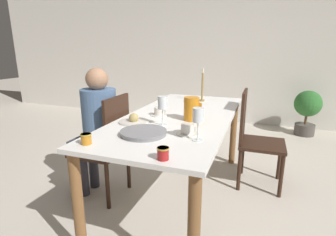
% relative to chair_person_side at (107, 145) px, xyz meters
% --- Properties ---
extents(ground_plane, '(20.00, 20.00, 0.00)m').
position_rel_chair_person_side_xyz_m(ground_plane, '(0.61, 0.20, -0.49)').
color(ground_plane, beige).
extents(wall_back, '(10.00, 0.06, 2.60)m').
position_rel_chair_person_side_xyz_m(wall_back, '(0.61, 2.97, 0.81)').
color(wall_back, silver).
rests_on(wall_back, ground_plane).
extents(dining_table, '(0.86, 1.95, 0.78)m').
position_rel_chair_person_side_xyz_m(dining_table, '(0.61, 0.20, 0.18)').
color(dining_table, white).
rests_on(dining_table, ground_plane).
extents(chair_person_side, '(0.42, 0.42, 0.94)m').
position_rel_chair_person_side_xyz_m(chair_person_side, '(0.00, 0.00, 0.00)').
color(chair_person_side, '#331E14').
rests_on(chair_person_side, ground_plane).
extents(chair_opposite, '(0.42, 0.42, 0.94)m').
position_rel_chair_person_side_xyz_m(chair_opposite, '(1.23, 0.69, 0.00)').
color(chair_opposite, '#331E14').
rests_on(chair_opposite, ground_plane).
extents(person_seated, '(0.39, 0.41, 1.18)m').
position_rel_chair_person_side_xyz_m(person_seated, '(-0.09, 0.01, 0.20)').
color(person_seated, '#33333D').
rests_on(person_seated, ground_plane).
extents(red_pitcher, '(0.15, 0.12, 0.19)m').
position_rel_chair_person_side_xyz_m(red_pitcher, '(0.75, 0.09, 0.38)').
color(red_pitcher, orange).
rests_on(red_pitcher, dining_table).
extents(wine_glass_water, '(0.07, 0.07, 0.22)m').
position_rel_chair_person_side_xyz_m(wine_glass_water, '(0.59, -0.12, 0.44)').
color(wine_glass_water, white).
rests_on(wine_glass_water, dining_table).
extents(wine_glass_juice, '(0.07, 0.07, 0.21)m').
position_rel_chair_person_side_xyz_m(wine_glass_juice, '(0.91, -0.36, 0.43)').
color(wine_glass_juice, white).
rests_on(wine_glass_juice, dining_table).
extents(teacup_near_person, '(0.15, 0.15, 0.07)m').
position_rel_chair_person_side_xyz_m(teacup_near_person, '(0.82, -0.26, 0.31)').
color(teacup_near_person, silver).
rests_on(teacup_near_person, dining_table).
extents(teacup_across, '(0.15, 0.15, 0.07)m').
position_rel_chair_person_side_xyz_m(teacup_across, '(0.45, 0.14, 0.31)').
color(teacup_across, silver).
rests_on(teacup_across, dining_table).
extents(serving_tray, '(0.31, 0.31, 0.03)m').
position_rel_chair_person_side_xyz_m(serving_tray, '(0.54, -0.37, 0.30)').
color(serving_tray, gray).
rests_on(serving_tray, dining_table).
extents(bread_plate, '(0.23, 0.23, 0.07)m').
position_rel_chair_person_side_xyz_m(bread_plate, '(0.35, -0.13, 0.30)').
color(bread_plate, silver).
rests_on(bread_plate, dining_table).
extents(jam_jar_amber, '(0.06, 0.06, 0.07)m').
position_rel_chair_person_side_xyz_m(jam_jar_amber, '(0.81, -0.70, 0.32)').
color(jam_jar_amber, '#A81E1E').
rests_on(jam_jar_amber, dining_table).
extents(jam_jar_red, '(0.06, 0.06, 0.07)m').
position_rel_chair_person_side_xyz_m(jam_jar_red, '(0.30, -0.65, 0.32)').
color(jam_jar_red, '#C67A1E').
rests_on(jam_jar_red, dining_table).
extents(candlestick_tall, '(0.06, 0.06, 0.35)m').
position_rel_chair_person_side_xyz_m(candlestick_tall, '(0.66, 0.87, 0.42)').
color(candlestick_tall, olive).
rests_on(candlestick_tall, dining_table).
extents(potted_plant, '(0.40, 0.40, 0.70)m').
position_rel_chair_person_side_xyz_m(potted_plant, '(1.94, 2.57, -0.07)').
color(potted_plant, '#4C4742').
rests_on(potted_plant, ground_plane).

